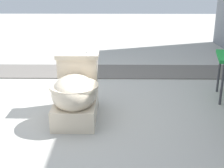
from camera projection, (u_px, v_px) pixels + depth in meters
The scene contains 3 objects.
ground_plane at pixel (48, 112), 2.76m from camera, with size 14.00×14.00×0.00m, color #A8A59E.
gravel_strip at pixel (108, 71), 3.86m from camera, with size 0.56×8.00×0.01m, color #605B56.
toilet at pixel (76, 93), 2.58m from camera, with size 0.63×0.39×0.52m.
Camera 1 is at (2.50, 0.60, 1.16)m, focal length 50.00 mm.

